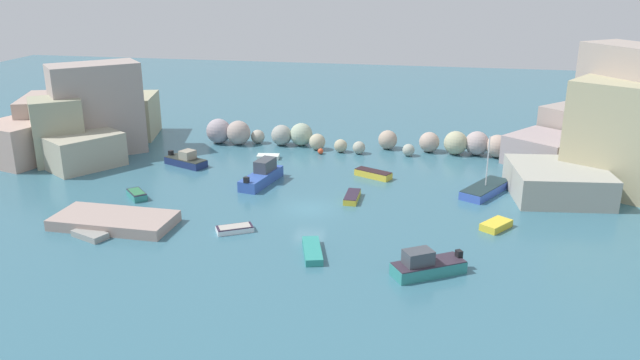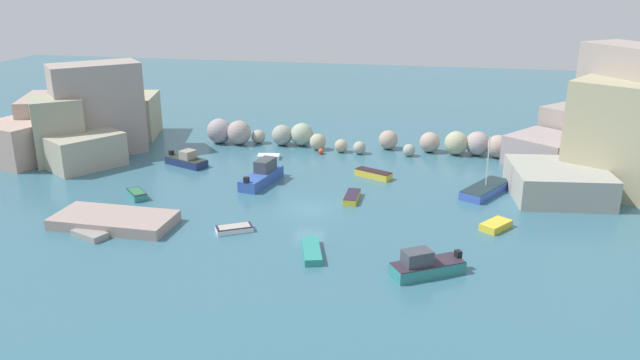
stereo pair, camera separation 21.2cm
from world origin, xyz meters
name	(u,v)px [view 1 (the left image)]	position (x,y,z in m)	size (l,w,h in m)	color
cove_water	(309,209)	(0.00, 0.00, 0.00)	(160.00, 160.00, 0.00)	#386B7E
cliff_headland_left	(78,123)	(-27.36, 11.67, 3.11)	(14.85, 20.01, 9.46)	#A3948C
cliff_headland_right	(616,139)	(25.60, 12.02, 4.09)	(19.32, 22.44, 12.32)	#A4958A
rock_breakwater	(350,139)	(0.55, 18.23, 1.17)	(34.90, 4.17, 2.74)	#A69AA3
stone_dock	(114,221)	(-13.87, -6.29, 0.42)	(9.08, 4.23, 0.84)	#A68F86
channel_buoy	(321,151)	(-2.16, 15.77, 0.30)	(0.61, 0.61, 0.61)	#E04C28
moored_boat_0	(235,229)	(-4.49, -5.63, 0.24)	(2.93, 2.37, 0.45)	white
moored_boat_1	(426,265)	(9.77, -9.83, 0.64)	(4.93, 3.94, 1.78)	teal
moored_boat_2	(485,189)	(14.26, 6.63, 0.39)	(4.60, 6.08, 5.13)	#3C5CBF
moored_boat_3	(268,157)	(-7.13, 13.08, 0.20)	(2.39, 1.58, 0.40)	white
moored_boat_4	(186,160)	(-14.48, 9.19, 0.54)	(4.74, 3.28, 1.59)	navy
moored_boat_5	(352,197)	(3.11, 2.77, 0.27)	(1.09, 3.09, 0.54)	gold
moored_boat_6	(312,251)	(1.99, -8.31, 0.25)	(2.23, 4.12, 0.50)	teal
moored_boat_7	(496,225)	(14.69, -1.22, 0.27)	(2.58, 2.85, 0.55)	yellow
moored_boat_8	(373,174)	(4.17, 9.13, 0.33)	(3.68, 2.59, 0.66)	yellow
moored_boat_9	(137,194)	(-14.99, -0.37, 0.33)	(2.46, 2.50, 0.63)	teal
moored_boat_10	(90,235)	(-14.52, -8.69, 0.23)	(2.99, 2.23, 0.46)	gray
moored_boat_11	(262,175)	(-5.58, 5.54, 0.75)	(2.78, 6.06, 2.07)	#3458B1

